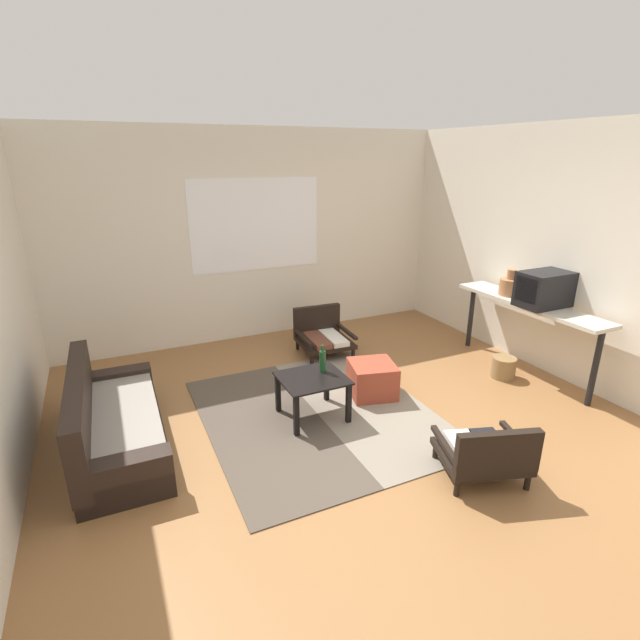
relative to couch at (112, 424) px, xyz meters
name	(u,v)px	position (x,y,z in m)	size (l,w,h in m)	color
ground_plane	(372,448)	(1.98, -0.96, -0.22)	(7.80, 7.80, 0.00)	olive
far_wall_with_window	(255,236)	(1.98, 2.10, 1.14)	(5.60, 0.13, 2.70)	silver
side_wall_right	(583,258)	(4.64, -0.66, 1.13)	(0.12, 6.60, 2.70)	silver
area_rug	(317,414)	(1.79, -0.26, -0.21)	(2.07, 2.38, 0.01)	#4C4238
couch	(112,424)	(0.00, 0.00, 0.00)	(0.70, 1.75, 0.69)	black
coffee_table	(312,385)	(1.73, -0.28, 0.12)	(0.60, 0.55, 0.42)	black
armchair_by_window	(322,334)	(2.49, 1.12, 0.02)	(0.66, 0.65, 0.55)	black
armchair_striped_foreground	(486,453)	(2.55, -1.66, 0.02)	(0.76, 0.70, 0.51)	black
ottoman_orange	(372,379)	(2.47, -0.14, -0.04)	(0.44, 0.44, 0.35)	#993D28
console_shelf	(529,310)	(4.31, -0.37, 0.53)	(0.38, 1.85, 0.84)	beige
crt_television	(544,289)	(4.31, -0.53, 0.81)	(0.54, 0.35, 0.37)	black
clay_vase	(510,286)	(4.31, -0.07, 0.73)	(0.24, 0.24, 0.30)	#A87047
glass_bottle	(323,361)	(1.87, -0.21, 0.31)	(0.06, 0.06, 0.27)	#194723
wicker_basket	(504,367)	(4.01, -0.40, -0.10)	(0.26, 0.26, 0.24)	olive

